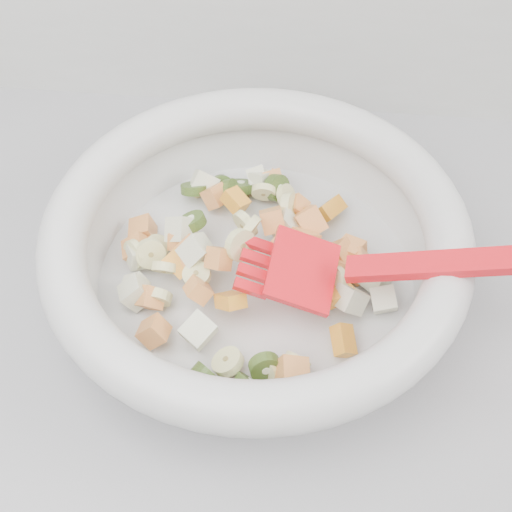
# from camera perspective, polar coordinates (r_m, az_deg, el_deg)

# --- Properties ---
(counter) EXTENTS (2.00, 0.60, 0.90)m
(counter) POSITION_cam_1_polar(r_m,az_deg,el_deg) (1.04, 7.71, -19.06)
(counter) COLOR gray
(counter) RESTS_ON ground
(mixing_bowl) EXTENTS (0.46, 0.36, 0.14)m
(mixing_bowl) POSITION_cam_1_polar(r_m,az_deg,el_deg) (0.60, 0.04, 0.48)
(mixing_bowl) COLOR silver
(mixing_bowl) RESTS_ON counter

